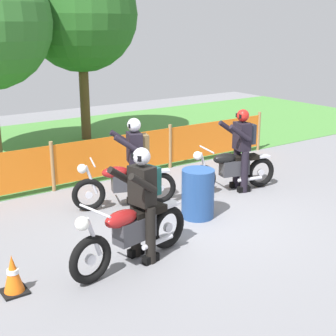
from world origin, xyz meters
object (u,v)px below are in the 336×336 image
Objects in this scene: motorcycle_lead at (124,184)px; motorcycle_third at (232,169)px; rider_third at (242,145)px; rider_trailing at (143,198)px; rider_lead at (135,158)px; motorcycle_trailing at (131,233)px; spare_drum at (198,194)px; traffic_cone at (13,275)px.

motorcycle_third is (2.26, -0.46, 0.01)m from motorcycle_lead.
motorcycle_lead is 2.58m from rider_third.
motorcycle_lead is at bearing -123.71° from rider_trailing.
rider_lead is 2.32m from rider_third.
motorcycle_trailing is 2.07m from spare_drum.
rider_trailing is 3.19× the size of traffic_cone.
rider_trailing reaches higher than spare_drum.
rider_third is (2.27, -0.44, 0.00)m from rider_lead.
motorcycle_trailing is 4.01× the size of traffic_cone.
motorcycle_lead is at bearing -128.51° from motorcycle_trailing.
motorcycle_trailing is 1.26× the size of rider_third.
rider_third reaches higher than motorcycle_trailing.
rider_lead is at bearing 119.24° from spare_drum.
motorcycle_third reaches higher than motorcycle_lead.
motorcycle_trailing is 1.06× the size of motorcycle_third.
rider_trailing is (-3.10, -1.52, 0.49)m from motorcycle_third.
rider_lead is at bearing 31.16° from traffic_cone.
rider_third is at bearing -172.13° from rider_lead.
motorcycle_third is at bearing -164.71° from rider_trailing.
rider_trailing and rider_third have the same top height.
rider_lead is (-2.06, 0.40, 0.49)m from motorcycle_third.
motorcycle_third is at bearing 26.00° from spare_drum.
motorcycle_third is (3.33, 1.56, -0.03)m from motorcycle_trailing.
rider_lead reaches higher than motorcycle_lead.
rider_lead reaches higher than spare_drum.
rider_third is (3.54, 1.52, 0.46)m from motorcycle_trailing.
rider_lead is 1.92× the size of spare_drum.
motorcycle_trailing reaches higher than motorcycle_lead.
rider_third is 1.92× the size of spare_drum.
spare_drum is at bearing 143.99° from motorcycle_lead.
motorcycle_trailing is at bearing 81.20° from motorcycle_lead.
motorcycle_trailing reaches higher than traffic_cone.
motorcycle_third is at bearing 0.51° from rider_third.
motorcycle_lead is 0.96× the size of motorcycle_third.
traffic_cone is at bearing 27.03° from rider_third.
motorcycle_trailing is 1.26× the size of rider_trailing.
rider_trailing reaches higher than traffic_cone.
spare_drum is (1.89, 0.86, -0.05)m from motorcycle_trailing.
traffic_cone is (-5.18, -1.32, -0.69)m from rider_third.
rider_lead is at bearing -179.49° from motorcycle_lead.
motorcycle_third reaches higher than traffic_cone.
rider_trailing is (-0.84, -1.98, 0.50)m from motorcycle_lead.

